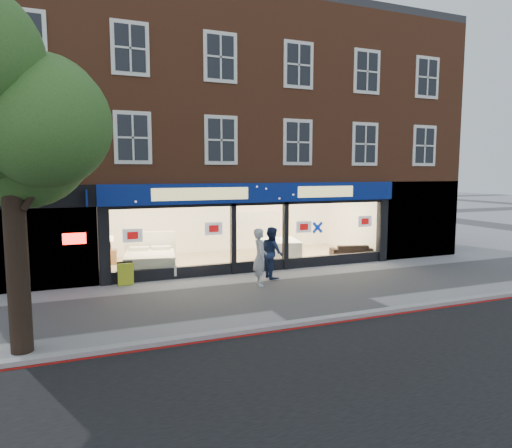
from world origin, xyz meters
TOP-DOWN VIEW (x-y plane):
  - ground at (0.00, 0.00)m, footprint 120.00×120.00m
  - kerb_line at (0.00, -3.10)m, footprint 60.00×0.10m
  - kerb_stone at (0.00, -2.90)m, footprint 60.00×0.25m
  - showroom_floor at (0.00, 5.25)m, footprint 11.00×4.50m
  - building at (-0.02, 6.93)m, footprint 19.00×8.26m
  - street_tree at (-7.57, -2.20)m, footprint 4.00×3.20m
  - display_bed at (-3.85, 4.33)m, footprint 2.25×2.58m
  - bedside_table at (-5.10, 6.09)m, footprint 0.53×0.53m
  - mattress_stack at (1.60, 4.80)m, footprint 1.92×2.22m
  - sofa at (4.60, 3.93)m, footprint 1.87×1.11m
  - a_board at (-4.90, 2.70)m, footprint 0.51×0.34m
  - pedestrian_grey at (-0.81, 1.10)m, footprint 0.62×0.78m
  - pedestrian_blue at (-0.00, 1.93)m, footprint 0.70×0.89m

SIDE VIEW (x-z plane):
  - ground at x=0.00m, z-range 0.00..0.00m
  - kerb_line at x=0.00m, z-range 0.00..0.01m
  - showroom_floor at x=0.00m, z-range 0.00..0.10m
  - kerb_stone at x=0.00m, z-range 0.00..0.12m
  - sofa at x=4.60m, z-range 0.10..0.61m
  - bedside_table at x=-5.10m, z-range 0.10..0.65m
  - a_board at x=-4.90m, z-range 0.00..0.78m
  - display_bed at x=-3.85m, z-range -0.19..1.11m
  - mattress_stack at x=1.60m, z-range 0.10..0.86m
  - pedestrian_blue at x=0.00m, z-range 0.00..1.80m
  - pedestrian_grey at x=-0.81m, z-range 0.00..1.88m
  - street_tree at x=-7.57m, z-range 1.64..8.24m
  - building at x=-0.02m, z-range 1.52..11.82m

